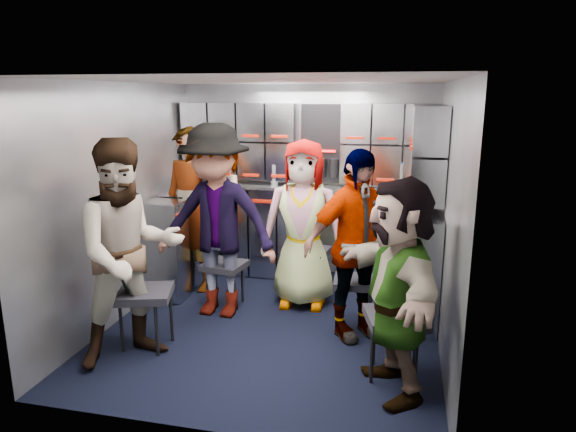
% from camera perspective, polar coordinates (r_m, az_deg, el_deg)
% --- Properties ---
extents(floor, '(3.00, 3.00, 0.00)m').
position_cam_1_polar(floor, '(4.64, -1.58, -12.06)').
color(floor, black).
rests_on(floor, ground).
extents(wall_back, '(2.80, 0.04, 2.10)m').
position_cam_1_polar(wall_back, '(5.73, 2.09, 3.93)').
color(wall_back, gray).
rests_on(wall_back, ground).
extents(wall_left, '(0.04, 3.00, 2.10)m').
position_cam_1_polar(wall_left, '(4.83, -17.96, 1.47)').
color(wall_left, gray).
rests_on(wall_left, ground).
extents(wall_right, '(0.04, 3.00, 2.10)m').
position_cam_1_polar(wall_right, '(4.18, 17.27, -0.29)').
color(wall_right, gray).
rests_on(wall_right, ground).
extents(ceiling, '(2.80, 3.00, 0.02)m').
position_cam_1_polar(ceiling, '(4.19, -1.77, 14.84)').
color(ceiling, silver).
rests_on(ceiling, wall_back).
extents(cart_bank_back, '(2.68, 0.38, 0.99)m').
position_cam_1_polar(cart_bank_back, '(5.65, 1.65, -1.97)').
color(cart_bank_back, '#9A9FA9').
rests_on(cart_bank_back, ground).
extents(cart_bank_left, '(0.38, 0.76, 0.99)m').
position_cam_1_polar(cart_bank_left, '(5.35, -12.56, -3.20)').
color(cart_bank_left, '#9A9FA9').
rests_on(cart_bank_left, ground).
extents(counter, '(2.68, 0.42, 0.03)m').
position_cam_1_polar(counter, '(5.53, 1.68, 3.23)').
color(counter, '#B9BCC1').
rests_on(counter, cart_bank_back).
extents(locker_bank_back, '(2.68, 0.28, 0.82)m').
position_cam_1_polar(locker_bank_back, '(5.53, 1.84, 8.18)').
color(locker_bank_back, '#9A9FA9').
rests_on(locker_bank_back, wall_back).
extents(locker_bank_right, '(0.28, 1.00, 0.82)m').
position_cam_1_polar(locker_bank_right, '(4.78, 15.25, 6.89)').
color(locker_bank_right, '#9A9FA9').
rests_on(locker_bank_right, wall_right).
extents(right_cabinet, '(0.28, 1.20, 1.00)m').
position_cam_1_polar(right_cabinet, '(4.89, 14.58, -4.83)').
color(right_cabinet, '#9A9FA9').
rests_on(right_cabinet, ground).
extents(coffee_niche, '(0.46, 0.16, 0.84)m').
position_cam_1_polar(coffee_niche, '(5.56, 3.80, 7.98)').
color(coffee_niche, black).
rests_on(coffee_niche, wall_back).
extents(red_latch_strip, '(2.60, 0.02, 0.03)m').
position_cam_1_polar(red_latch_strip, '(5.37, 1.26, 1.44)').
color(red_latch_strip, '#991305').
rests_on(red_latch_strip, cart_bank_back).
extents(jump_seat_near_left, '(0.51, 0.49, 0.49)m').
position_cam_1_polar(jump_seat_near_left, '(4.27, -15.59, -8.62)').
color(jump_seat_near_left, black).
rests_on(jump_seat_near_left, ground).
extents(jump_seat_mid_left, '(0.42, 0.41, 0.43)m').
position_cam_1_polar(jump_seat_mid_left, '(4.94, -7.06, -5.71)').
color(jump_seat_mid_left, black).
rests_on(jump_seat_mid_left, ground).
extents(jump_seat_center, '(0.47, 0.45, 0.50)m').
position_cam_1_polar(jump_seat_center, '(5.11, 2.06, -4.31)').
color(jump_seat_center, black).
rests_on(jump_seat_center, ground).
extents(jump_seat_mid_right, '(0.39, 0.37, 0.44)m').
position_cam_1_polar(jump_seat_mid_right, '(4.53, 7.49, -7.51)').
color(jump_seat_mid_right, black).
rests_on(jump_seat_mid_right, ground).
extents(jump_seat_near_right, '(0.50, 0.48, 0.49)m').
position_cam_1_polar(jump_seat_near_right, '(3.79, 11.87, -11.34)').
color(jump_seat_near_right, black).
rests_on(jump_seat_near_right, ground).
extents(attendant_standing, '(0.68, 0.51, 1.68)m').
position_cam_1_polar(attendant_standing, '(5.33, -10.74, 0.67)').
color(attendant_standing, black).
rests_on(attendant_standing, ground).
extents(attendant_arc_a, '(1.04, 1.04, 1.70)m').
position_cam_1_polar(attendant_arc_a, '(3.99, -17.19, -3.93)').
color(attendant_arc_a, black).
rests_on(attendant_arc_a, ground).
extents(attendant_arc_b, '(1.17, 0.71, 1.75)m').
position_cam_1_polar(attendant_arc_b, '(4.64, -7.99, -0.66)').
color(attendant_arc_b, black).
rests_on(attendant_arc_b, ground).
extents(attendant_arc_c, '(0.81, 0.55, 1.60)m').
position_cam_1_polar(attendant_arc_c, '(4.84, 1.69, -0.91)').
color(attendant_arc_c, black).
rests_on(attendant_arc_c, ground).
extents(attendant_arc_d, '(0.97, 0.88, 1.58)m').
position_cam_1_polar(attendant_arc_d, '(4.23, 7.43, -3.24)').
color(attendant_arc_d, black).
rests_on(attendant_arc_d, ground).
extents(attendant_arc_e, '(0.94, 1.45, 1.50)m').
position_cam_1_polar(attendant_arc_e, '(3.50, 12.05, -7.81)').
color(attendant_arc_e, black).
rests_on(attendant_arc_e, ground).
extents(bottle_left, '(0.06, 0.06, 0.23)m').
position_cam_1_polar(bottle_left, '(5.67, -6.32, 4.71)').
color(bottle_left, white).
rests_on(bottle_left, counter).
extents(bottle_mid, '(0.07, 0.07, 0.23)m').
position_cam_1_polar(bottle_mid, '(5.53, -1.51, 4.58)').
color(bottle_mid, white).
rests_on(bottle_mid, counter).
extents(bottle_right, '(0.07, 0.07, 0.27)m').
position_cam_1_polar(bottle_right, '(5.36, 12.48, 4.22)').
color(bottle_right, white).
rests_on(bottle_right, counter).
extents(cup_left, '(0.08, 0.08, 0.10)m').
position_cam_1_polar(cup_left, '(5.66, -6.05, 4.05)').
color(cup_left, tan).
rests_on(cup_left, counter).
extents(cup_right, '(0.08, 0.08, 0.09)m').
position_cam_1_polar(cup_right, '(5.36, 13.35, 3.19)').
color(cup_right, tan).
rests_on(cup_right, counter).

